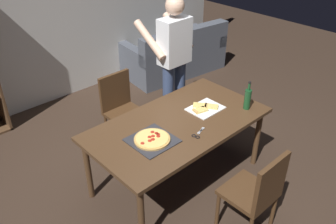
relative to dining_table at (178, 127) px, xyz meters
The scene contains 11 objects.
ground_plane 0.68m from the dining_table, ahead, with size 12.00×12.00×0.00m, color #38281E.
back_wall 2.70m from the dining_table, 90.00° to the left, with size 6.40×0.10×2.80m, color silver.
dining_table is the anchor object (origin of this frame).
chair_near_camera 1.00m from the dining_table, 90.00° to the right, with size 0.42×0.42×0.90m.
chair_far_side 1.00m from the dining_table, 90.00° to the left, with size 0.42×0.42×0.90m.
couch 2.77m from the dining_table, 46.39° to the left, with size 1.79×1.04×0.85m.
person_serving_pizza 1.06m from the dining_table, 49.11° to the left, with size 0.55×0.54×1.75m.
pepperoni_pizza_on_tray 0.41m from the dining_table, behind, with size 0.40×0.40×0.04m.
pizza_slices_on_towel 0.39m from the dining_table, ahead, with size 0.36×0.29×0.03m.
wine_bottle 0.80m from the dining_table, 23.12° to the right, with size 0.07×0.07×0.32m.
kitchen_scissors 0.29m from the dining_table, 93.81° to the right, with size 0.20×0.11×0.01m.
Camera 1 is at (-2.08, -2.08, 2.69)m, focal length 37.65 mm.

